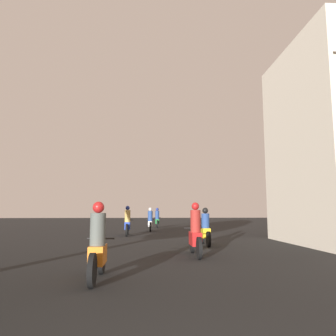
# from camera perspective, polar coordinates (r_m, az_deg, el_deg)

# --- Properties ---
(motorcycle_orange) EXTENTS (0.60, 1.97, 1.60)m
(motorcycle_orange) POSITION_cam_1_polar(r_m,az_deg,el_deg) (7.12, -12.14, -13.47)
(motorcycle_orange) COLOR black
(motorcycle_orange) RESTS_ON ground_plane
(motorcycle_red) EXTENTS (0.60, 2.14, 1.67)m
(motorcycle_red) POSITION_cam_1_polar(r_m,az_deg,el_deg) (10.57, 4.79, -11.47)
(motorcycle_red) COLOR black
(motorcycle_red) RESTS_ON ground_plane
(motorcycle_yellow) EXTENTS (0.60, 1.99, 1.53)m
(motorcycle_yellow) POSITION_cam_1_polar(r_m,az_deg,el_deg) (13.71, 6.51, -10.69)
(motorcycle_yellow) COLOR black
(motorcycle_yellow) RESTS_ON ground_plane
(motorcycle_blue) EXTENTS (0.60, 2.05, 1.67)m
(motorcycle_blue) POSITION_cam_1_polar(r_m,az_deg,el_deg) (18.97, -7.08, -9.58)
(motorcycle_blue) COLOR black
(motorcycle_blue) RESTS_ON ground_plane
(motorcycle_white) EXTENTS (0.60, 1.97, 1.60)m
(motorcycle_white) POSITION_cam_1_polar(r_m,az_deg,el_deg) (22.81, -3.12, -9.31)
(motorcycle_white) COLOR black
(motorcycle_white) RESTS_ON ground_plane
(motorcycle_green) EXTENTS (0.60, 1.88, 1.61)m
(motorcycle_green) POSITION_cam_1_polar(r_m,az_deg,el_deg) (27.20, -1.90, -8.98)
(motorcycle_green) COLOR black
(motorcycle_green) RESTS_ON ground_plane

